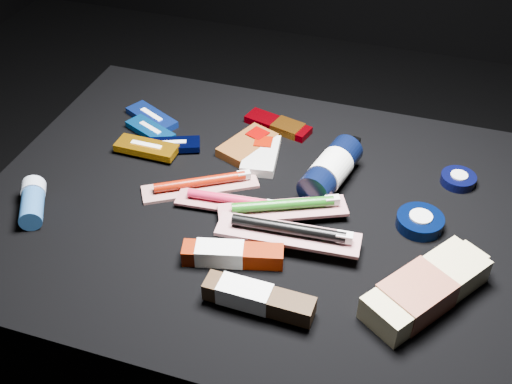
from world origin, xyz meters
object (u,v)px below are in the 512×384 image
(lotion_bottle, at_px, (331,169))
(toothpaste_carton_red, at_px, (228,254))
(deodorant_stick, at_px, (32,202))
(bodywash_bottle, at_px, (424,290))

(lotion_bottle, height_order, toothpaste_carton_red, lotion_bottle)
(lotion_bottle, relative_size, deodorant_stick, 1.84)
(lotion_bottle, distance_m, toothpaste_carton_red, 0.28)
(toothpaste_carton_red, bearing_deg, deodorant_stick, 164.38)
(bodywash_bottle, height_order, deodorant_stick, bodywash_bottle)
(bodywash_bottle, height_order, toothpaste_carton_red, bodywash_bottle)
(deodorant_stick, height_order, toothpaste_carton_red, deodorant_stick)
(lotion_bottle, height_order, deodorant_stick, lotion_bottle)
(lotion_bottle, xyz_separation_m, bodywash_bottle, (0.20, -0.24, -0.01))
(deodorant_stick, xyz_separation_m, toothpaste_carton_red, (0.38, -0.01, -0.01))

